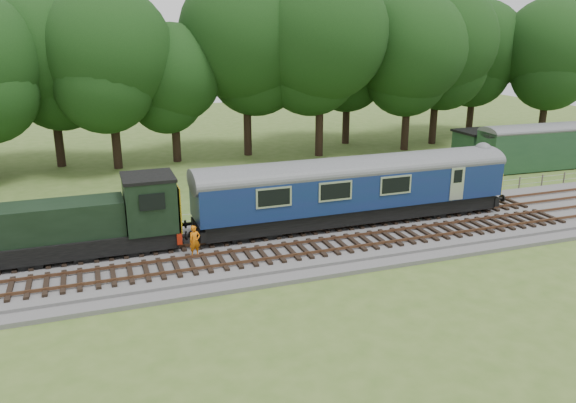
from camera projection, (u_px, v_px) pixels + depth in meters
name	position (u px, v px, depth m)	size (l,w,h in m)	color
ground	(268.00, 249.00, 29.03)	(120.00, 120.00, 0.00)	#456324
ballast	(267.00, 246.00, 28.98)	(70.00, 7.00, 0.35)	#4C4C4F
track_north	(260.00, 233.00, 30.17)	(67.20, 2.40, 0.21)	black
track_south	(277.00, 253.00, 27.47)	(67.20, 2.40, 0.21)	black
fence	(244.00, 222.00, 33.08)	(64.00, 0.12, 1.00)	#6B6054
tree_line	(191.00, 160.00, 48.83)	(70.00, 8.00, 18.00)	black
dmu_railcar	(354.00, 184.00, 31.31)	(18.05, 2.86, 3.88)	black
shunter_loco	(93.00, 223.00, 27.03)	(8.91, 2.60, 3.38)	black
worker	(195.00, 241.00, 27.03)	(0.56, 0.37, 1.55)	orange
parked_coach	(559.00, 143.00, 45.62)	(14.17, 2.96, 3.60)	#1B3D24
shed	(476.00, 145.00, 48.20)	(3.25, 3.25, 2.60)	#1B3D24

